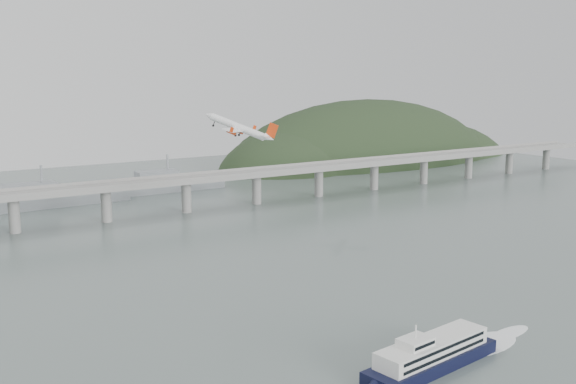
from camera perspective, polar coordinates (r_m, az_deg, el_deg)
ground at (r=244.32m, az=7.18°, el=-10.25°), size 900.00×900.00×0.00m
bridge at (r=407.82m, az=-11.33°, el=0.41°), size 800.00×22.00×23.90m
headland at (r=674.81m, az=7.48°, el=1.09°), size 365.00×155.00×156.00m
ferry at (r=204.59m, az=12.08°, el=-13.30°), size 79.43×20.70×15.00m
airliner at (r=320.69m, az=-4.12°, el=5.44°), size 28.91×30.54×15.20m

